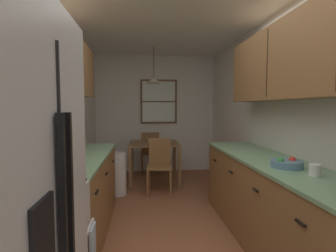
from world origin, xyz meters
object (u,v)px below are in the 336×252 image
object	(u,v)px
trash_bin	(118,174)
table_serving_bowl	(153,141)
dining_chair_near	(160,163)
fruit_bowl	(287,163)
dining_chair_far	(150,151)
mug_by_coffeemaker	(315,170)
dining_table	(154,149)
storage_canister	(49,164)
microwave_over_range	(0,59)

from	to	relation	value
trash_bin	table_serving_bowl	size ratio (longest dim) A/B	3.53
dining_chair_near	fruit_bowl	world-z (taller)	fruit_bowl
dining_chair_far	mug_by_coffeemaker	xyz separation A→B (m)	(1.14, -3.65, 0.45)
mug_by_coffeemaker	dining_table	bearing A→B (deg)	109.77
dining_chair_far	table_serving_bowl	distance (m)	0.60
storage_canister	fruit_bowl	size ratio (longest dim) A/B	0.74
dining_table	table_serving_bowl	distance (m)	0.17
dining_chair_near	storage_canister	distance (m)	2.51
dining_chair_near	storage_canister	world-z (taller)	storage_canister
dining_table	table_serving_bowl	xyz separation A→B (m)	(-0.03, 0.08, 0.15)
dining_table	trash_bin	world-z (taller)	dining_table
trash_bin	storage_canister	distance (m)	2.32
dining_chair_near	fruit_bowl	size ratio (longest dim) A/B	3.35
dining_chair_near	trash_bin	size ratio (longest dim) A/B	1.31
dining_chair_far	dining_chair_near	bearing A→B (deg)	-84.62
mug_by_coffeemaker	table_serving_bowl	world-z (taller)	mug_by_coffeemaker
dining_chair_far	trash_bin	bearing A→B (deg)	-114.36
dining_chair_far	storage_canister	bearing A→B (deg)	-104.14
dining_table	dining_chair_far	size ratio (longest dim) A/B	1.03
microwave_over_range	table_serving_bowl	xyz separation A→B (m)	(1.01, 3.35, -0.92)
dining_table	mug_by_coffeemaker	size ratio (longest dim) A/B	7.41
dining_table	trash_bin	distance (m)	0.96
mug_by_coffeemaker	fruit_bowl	xyz separation A→B (m)	(-0.06, 0.29, -0.01)
dining_chair_near	mug_by_coffeemaker	distance (m)	2.68
microwave_over_range	table_serving_bowl	world-z (taller)	microwave_over_range
dining_table	fruit_bowl	bearing A→B (deg)	-69.46
microwave_over_range	fruit_bowl	distance (m)	2.26
dining_chair_far	mug_by_coffeemaker	world-z (taller)	mug_by_coffeemaker
storage_canister	mug_by_coffeemaker	bearing A→B (deg)	-5.05
dining_table	fruit_bowl	world-z (taller)	fruit_bowl
mug_by_coffeemaker	trash_bin	bearing A→B (deg)	125.82
dining_chair_far	table_serving_bowl	bearing A→B (deg)	-87.11
dining_chair_near	table_serving_bowl	xyz separation A→B (m)	(-0.09, 0.69, 0.29)
storage_canister	fruit_bowl	distance (m)	1.96
dining_table	dining_chair_near	xyz separation A→B (m)	(0.06, -0.61, -0.13)
microwave_over_range	trash_bin	world-z (taller)	microwave_over_range
dining_chair_near	table_serving_bowl	bearing A→B (deg)	97.29
dining_table	fruit_bowl	distance (m)	2.95
storage_canister	mug_by_coffeemaker	world-z (taller)	storage_canister
dining_table	dining_chair_far	world-z (taller)	dining_chair_far
dining_table	table_serving_bowl	size ratio (longest dim) A/B	4.75
trash_bin	dining_chair_near	bearing A→B (deg)	4.49
dining_chair_far	fruit_bowl	xyz separation A→B (m)	(1.08, -3.36, 0.44)
dining_table	trash_bin	bearing A→B (deg)	-133.43
trash_bin	storage_canister	size ratio (longest dim) A/B	3.48
microwave_over_range	dining_chair_near	size ratio (longest dim) A/B	0.63
microwave_over_range	table_serving_bowl	bearing A→B (deg)	73.27
dining_chair_near	dining_chair_far	size ratio (longest dim) A/B	1.00
storage_canister	microwave_over_range	bearing A→B (deg)	-104.62
dining_chair_near	storage_canister	xyz separation A→B (m)	(-0.99, -2.26, 0.50)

